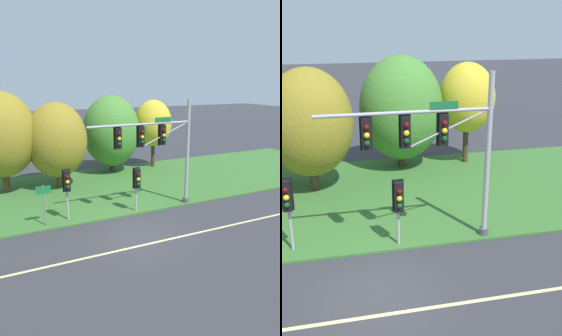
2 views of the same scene
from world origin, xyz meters
The scene contains 11 objects.
ground_plane centered at (0.00, 0.00, 0.00)m, with size 160.00×160.00×0.00m, color #333338.
lane_stripe centered at (0.00, -1.20, 0.00)m, with size 36.00×0.16×0.01m, color beige.
grass_verge centered at (0.00, 8.25, 0.05)m, with size 48.00×11.50×0.10m, color #386B2D.
traffic_signal_mast centered at (2.75, 2.87, 4.29)m, with size 6.85×0.49×6.84m.
pedestrian_signal_near_kerb centered at (1.17, 2.74, 2.11)m, with size 0.46×0.55×2.83m.
pedestrian_signal_further_along centered at (-3.01, 3.22, 2.33)m, with size 0.46×0.55×3.08m.
route_sign_post centered at (-4.35, 3.05, 1.67)m, with size 0.81×0.08×2.38m.
tree_nearest_road centered at (-5.97, 10.19, 4.33)m, with size 4.89×4.89×7.30m.
tree_left_of_mast centered at (-2.20, 9.78, 3.73)m, with size 4.51×4.51×6.46m.
tree_behind_signpost centered at (3.07, 12.41, 3.72)m, with size 4.99×4.99×6.75m.
tree_mid_verge centered at (7.17, 12.33, 4.20)m, with size 3.44×3.44×6.27m.
Camera 1 is at (-6.71, -14.68, 8.02)m, focal length 35.00 mm.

